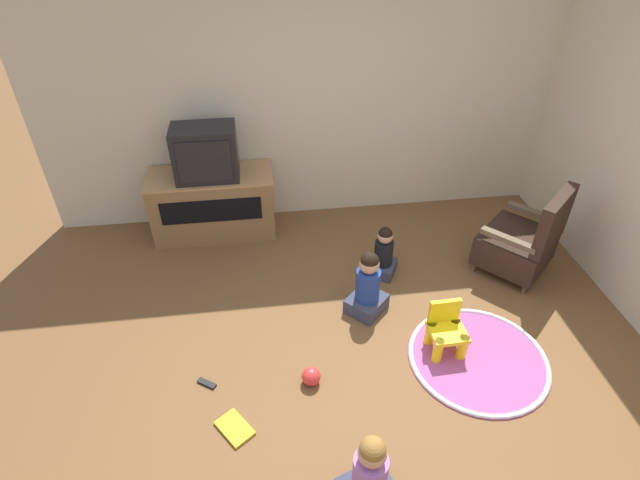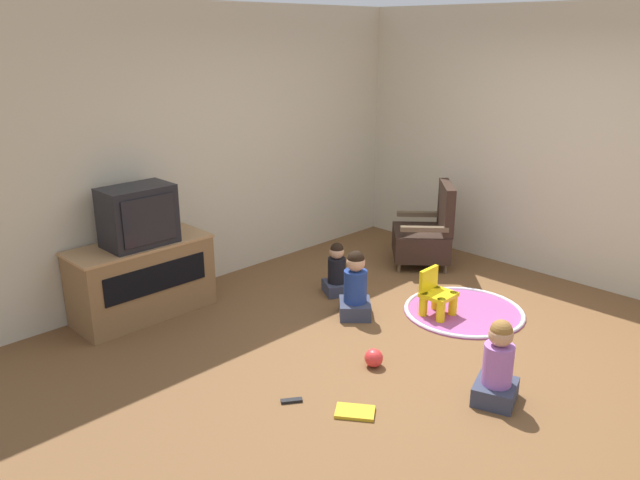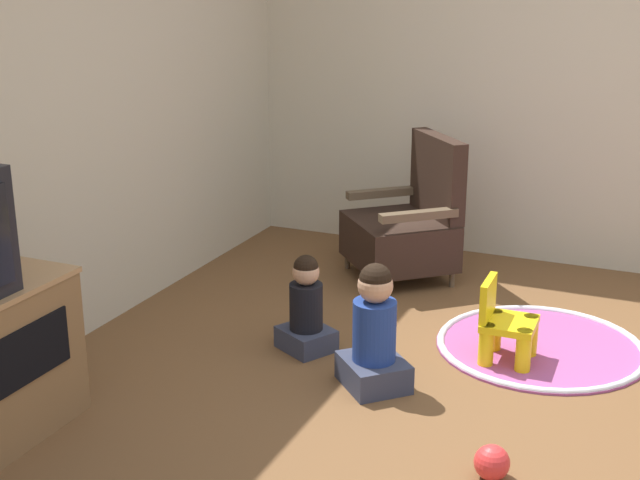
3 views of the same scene
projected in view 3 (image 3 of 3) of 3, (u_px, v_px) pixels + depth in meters
ground_plane at (547, 415)px, 4.00m from camera, size 30.00×30.00×0.00m
wall_back at (18, 91)px, 4.23m from camera, size 5.27×0.12×2.71m
black_armchair at (407, 226)px, 5.64m from camera, size 0.86×0.86×0.91m
yellow_kid_chair at (505, 328)px, 4.49m from camera, size 0.28×0.27×0.43m
play_mat at (540, 346)px, 4.69m from camera, size 1.09×1.09×0.04m
child_watching_left at (374, 334)px, 4.20m from camera, size 0.42×0.42×0.62m
child_watching_right at (306, 309)px, 4.61m from camera, size 0.33×0.34×0.52m
toy_ball at (492, 463)px, 3.50m from camera, size 0.14×0.14×0.14m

